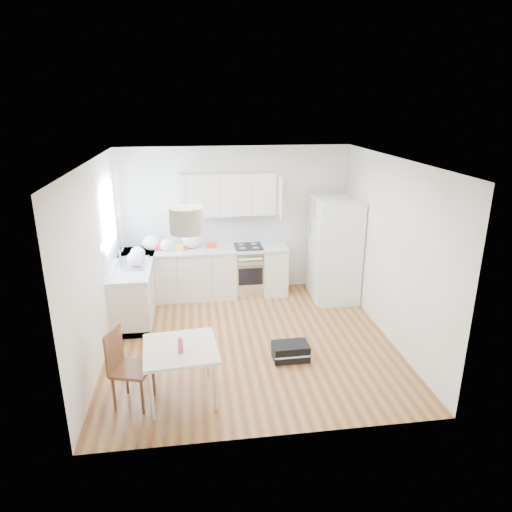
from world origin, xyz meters
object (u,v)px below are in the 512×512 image
at_px(gym_bag, 291,351).
at_px(dining_chair, 132,368).
at_px(dining_table, 181,353).
at_px(refrigerator, 335,250).

bearing_deg(gym_bag, dining_chair, -161.57).
bearing_deg(gym_bag, dining_table, -156.83).
distance_m(refrigerator, dining_table, 3.81).
distance_m(dining_chair, gym_bag, 2.21).
bearing_deg(dining_chair, dining_table, 22.47).
height_order(dining_table, gym_bag, dining_table).
bearing_deg(refrigerator, gym_bag, -120.08).
height_order(refrigerator, dining_table, refrigerator).
relative_size(dining_table, dining_chair, 0.96).
bearing_deg(dining_table, refrigerator, 39.47).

